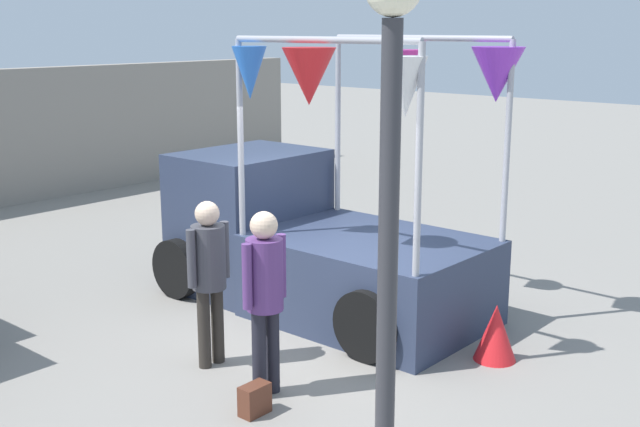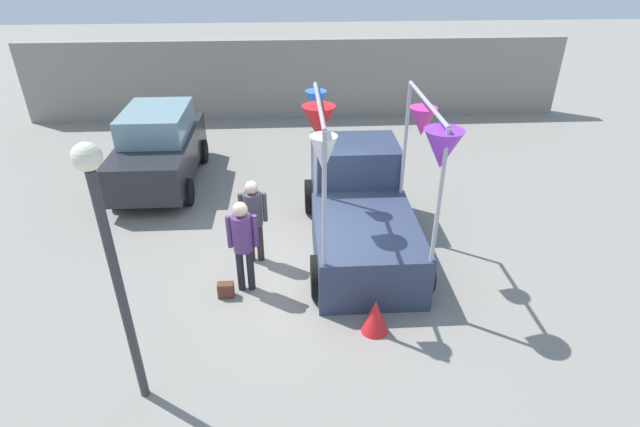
{
  "view_description": "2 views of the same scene",
  "coord_description": "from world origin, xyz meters",
  "px_view_note": "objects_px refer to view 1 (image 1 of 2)",
  "views": [
    {
      "loc": [
        -6.06,
        -5.48,
        3.38
      ],
      "look_at": [
        0.53,
        0.23,
        1.34
      ],
      "focal_mm": 45.0,
      "sensor_mm": 36.0,
      "label": 1
    },
    {
      "loc": [
        -0.24,
        -7.8,
        5.64
      ],
      "look_at": [
        0.22,
        -0.13,
        1.29
      ],
      "focal_mm": 28.0,
      "sensor_mm": 36.0,
      "label": 2
    }
  ],
  "objects_px": {
    "handbag": "(255,400)",
    "street_lamp": "(389,191)",
    "person_customer": "(265,285)",
    "folded_kite_bundle_crimson": "(496,332)",
    "vendor_truck": "(306,233)",
    "person_vendor": "(209,267)"
  },
  "relations": [
    {
      "from": "person_customer",
      "to": "street_lamp",
      "type": "relative_size",
      "value": 0.47
    },
    {
      "from": "person_customer",
      "to": "person_vendor",
      "type": "bearing_deg",
      "value": 82.05
    },
    {
      "from": "person_customer",
      "to": "folded_kite_bundle_crimson",
      "type": "relative_size",
      "value": 2.95
    },
    {
      "from": "street_lamp",
      "to": "folded_kite_bundle_crimson",
      "type": "height_order",
      "value": "street_lamp"
    },
    {
      "from": "folded_kite_bundle_crimson",
      "to": "handbag",
      "type": "bearing_deg",
      "value": 157.59
    },
    {
      "from": "handbag",
      "to": "street_lamp",
      "type": "bearing_deg",
      "value": -113.63
    },
    {
      "from": "folded_kite_bundle_crimson",
      "to": "vendor_truck",
      "type": "bearing_deg",
      "value": 88.38
    },
    {
      "from": "street_lamp",
      "to": "person_vendor",
      "type": "bearing_deg",
      "value": 66.5
    },
    {
      "from": "street_lamp",
      "to": "folded_kite_bundle_crimson",
      "type": "distance_m",
      "value": 4.16
    },
    {
      "from": "person_customer",
      "to": "person_vendor",
      "type": "height_order",
      "value": "person_customer"
    },
    {
      "from": "folded_kite_bundle_crimson",
      "to": "person_vendor",
      "type": "bearing_deg",
      "value": 133.18
    },
    {
      "from": "street_lamp",
      "to": "vendor_truck",
      "type": "bearing_deg",
      "value": 47.36
    },
    {
      "from": "person_vendor",
      "to": "street_lamp",
      "type": "xyz_separation_m",
      "value": [
        -1.39,
        -3.2,
        1.42
      ]
    },
    {
      "from": "person_vendor",
      "to": "handbag",
      "type": "distance_m",
      "value": 1.51
    },
    {
      "from": "handbag",
      "to": "street_lamp",
      "type": "distance_m",
      "value": 3.25
    },
    {
      "from": "person_vendor",
      "to": "folded_kite_bundle_crimson",
      "type": "height_order",
      "value": "person_vendor"
    },
    {
      "from": "folded_kite_bundle_crimson",
      "to": "person_customer",
      "type": "bearing_deg",
      "value": 150.14
    },
    {
      "from": "person_customer",
      "to": "street_lamp",
      "type": "bearing_deg",
      "value": -118.91
    },
    {
      "from": "vendor_truck",
      "to": "handbag",
      "type": "relative_size",
      "value": 14.96
    },
    {
      "from": "vendor_truck",
      "to": "person_vendor",
      "type": "height_order",
      "value": "vendor_truck"
    },
    {
      "from": "vendor_truck",
      "to": "person_customer",
      "type": "bearing_deg",
      "value": -146.17
    },
    {
      "from": "person_customer",
      "to": "folded_kite_bundle_crimson",
      "type": "bearing_deg",
      "value": -29.86
    }
  ]
}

